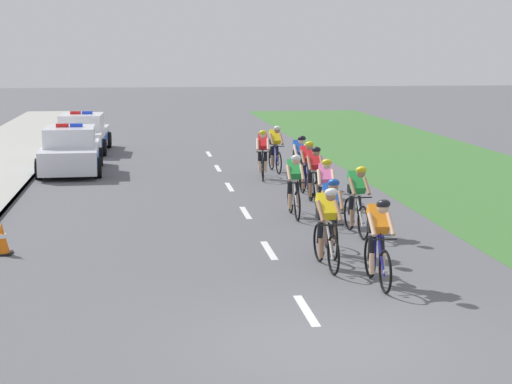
{
  "coord_description": "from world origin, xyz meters",
  "views": [
    {
      "loc": [
        -2.39,
        -10.85,
        3.95
      ],
      "look_at": [
        -0.2,
        6.11,
        1.1
      ],
      "focal_mm": 60.38,
      "sensor_mm": 36.0,
      "label": 1
    }
  ],
  "objects_px": {
    "cyclist_third": "(331,214)",
    "traffic_cone_near": "(2,239)",
    "cyclist_lead": "(378,240)",
    "police_car_second": "(82,135)",
    "cyclist_sixth": "(325,190)",
    "cyclist_eighth": "(299,161)",
    "cyclist_ninth": "(263,153)",
    "cyclist_eleventh": "(275,148)",
    "cyclist_fourth": "(357,199)",
    "police_car_nearest": "(70,151)",
    "cyclist_seventh": "(314,174)",
    "cyclist_tenth": "(307,167)",
    "cyclist_second": "(327,226)",
    "cyclist_fifth": "(294,184)"
  },
  "relations": [
    {
      "from": "cyclist_sixth",
      "to": "cyclist_eleventh",
      "type": "height_order",
      "value": "same"
    },
    {
      "from": "police_car_second",
      "to": "cyclist_eighth",
      "type": "bearing_deg",
      "value": -54.69
    },
    {
      "from": "traffic_cone_near",
      "to": "police_car_nearest",
      "type": "bearing_deg",
      "value": 88.02
    },
    {
      "from": "cyclist_fourth",
      "to": "cyclist_tenth",
      "type": "xyz_separation_m",
      "value": [
        -0.13,
        5.01,
        0.0
      ]
    },
    {
      "from": "police_car_second",
      "to": "cyclist_seventh",
      "type": "bearing_deg",
      "value": -61.57
    },
    {
      "from": "cyclist_seventh",
      "to": "cyclist_eleventh",
      "type": "bearing_deg",
      "value": 90.95
    },
    {
      "from": "cyclist_seventh",
      "to": "cyclist_fourth",
      "type": "bearing_deg",
      "value": -87.07
    },
    {
      "from": "cyclist_eighth",
      "to": "traffic_cone_near",
      "type": "bearing_deg",
      "value": -134.41
    },
    {
      "from": "cyclist_third",
      "to": "cyclist_sixth",
      "type": "height_order",
      "value": "same"
    },
    {
      "from": "cyclist_eleventh",
      "to": "traffic_cone_near",
      "type": "height_order",
      "value": "cyclist_eleventh"
    },
    {
      "from": "cyclist_lead",
      "to": "cyclist_ninth",
      "type": "relative_size",
      "value": 1.0
    },
    {
      "from": "cyclist_eighth",
      "to": "cyclist_ninth",
      "type": "xyz_separation_m",
      "value": [
        -0.82,
        1.8,
        0.0
      ]
    },
    {
      "from": "cyclist_second",
      "to": "cyclist_ninth",
      "type": "bearing_deg",
      "value": 88.26
    },
    {
      "from": "cyclist_tenth",
      "to": "cyclist_fifth",
      "type": "bearing_deg",
      "value": -106.56
    },
    {
      "from": "cyclist_seventh",
      "to": "cyclist_tenth",
      "type": "height_order",
      "value": "same"
    },
    {
      "from": "cyclist_tenth",
      "to": "police_car_nearest",
      "type": "bearing_deg",
      "value": 140.94
    },
    {
      "from": "cyclist_third",
      "to": "police_car_second",
      "type": "height_order",
      "value": "police_car_second"
    },
    {
      "from": "cyclist_tenth",
      "to": "cyclist_eighth",
      "type": "bearing_deg",
      "value": 87.82
    },
    {
      "from": "cyclist_eleventh",
      "to": "police_car_nearest",
      "type": "height_order",
      "value": "police_car_nearest"
    },
    {
      "from": "cyclist_lead",
      "to": "police_car_nearest",
      "type": "relative_size",
      "value": 0.39
    },
    {
      "from": "cyclist_eighth",
      "to": "cyclist_seventh",
      "type": "bearing_deg",
      "value": -92.38
    },
    {
      "from": "cyclist_third",
      "to": "cyclist_fourth",
      "type": "xyz_separation_m",
      "value": [
        0.92,
        1.64,
        0.0
      ]
    },
    {
      "from": "cyclist_third",
      "to": "cyclist_seventh",
      "type": "distance_m",
      "value": 5.41
    },
    {
      "from": "cyclist_third",
      "to": "traffic_cone_near",
      "type": "bearing_deg",
      "value": 173.0
    },
    {
      "from": "cyclist_eighth",
      "to": "cyclist_ninth",
      "type": "height_order",
      "value": "same"
    },
    {
      "from": "police_car_nearest",
      "to": "cyclist_third",
      "type": "bearing_deg",
      "value": -63.85
    },
    {
      "from": "police_car_second",
      "to": "cyclist_ninth",
      "type": "bearing_deg",
      "value": -52.54
    },
    {
      "from": "cyclist_lead",
      "to": "cyclist_fourth",
      "type": "bearing_deg",
      "value": 81.17
    },
    {
      "from": "cyclist_second",
      "to": "cyclist_eighth",
      "type": "xyz_separation_m",
      "value": [
        1.16,
        9.17,
        0.0
      ]
    },
    {
      "from": "cyclist_lead",
      "to": "cyclist_fourth",
      "type": "relative_size",
      "value": 1.0
    },
    {
      "from": "cyclist_sixth",
      "to": "cyclist_tenth",
      "type": "xyz_separation_m",
      "value": [
        0.28,
        3.73,
        0.0
      ]
    },
    {
      "from": "cyclist_lead",
      "to": "cyclist_tenth",
      "type": "xyz_separation_m",
      "value": [
        0.48,
        8.96,
        0.0
      ]
    },
    {
      "from": "traffic_cone_near",
      "to": "cyclist_eleventh",
      "type": "bearing_deg",
      "value": 56.59
    },
    {
      "from": "cyclist_ninth",
      "to": "police_car_second",
      "type": "distance_m",
      "value": 9.81
    },
    {
      "from": "cyclist_lead",
      "to": "police_car_second",
      "type": "distance_m",
      "value": 20.96
    },
    {
      "from": "cyclist_fifth",
      "to": "cyclist_sixth",
      "type": "relative_size",
      "value": 1.0
    },
    {
      "from": "cyclist_eighth",
      "to": "cyclist_eleventh",
      "type": "height_order",
      "value": "same"
    },
    {
      "from": "cyclist_fourth",
      "to": "cyclist_seventh",
      "type": "bearing_deg",
      "value": 92.93
    },
    {
      "from": "cyclist_second",
      "to": "cyclist_seventh",
      "type": "height_order",
      "value": "same"
    },
    {
      "from": "cyclist_fifth",
      "to": "cyclist_ninth",
      "type": "height_order",
      "value": "same"
    },
    {
      "from": "cyclist_fourth",
      "to": "cyclist_eighth",
      "type": "xyz_separation_m",
      "value": [
        -0.08,
        6.47,
        0.0
      ]
    },
    {
      "from": "cyclist_eleventh",
      "to": "traffic_cone_near",
      "type": "relative_size",
      "value": 2.69
    },
    {
      "from": "traffic_cone_near",
      "to": "police_car_second",
      "type": "bearing_deg",
      "value": 88.68
    },
    {
      "from": "cyclist_ninth",
      "to": "traffic_cone_near",
      "type": "relative_size",
      "value": 2.68
    },
    {
      "from": "cyclist_eleventh",
      "to": "police_car_nearest",
      "type": "bearing_deg",
      "value": 173.29
    },
    {
      "from": "cyclist_third",
      "to": "cyclist_second",
      "type": "bearing_deg",
      "value": -106.37
    },
    {
      "from": "cyclist_lead",
      "to": "traffic_cone_near",
      "type": "relative_size",
      "value": 2.69
    },
    {
      "from": "cyclist_sixth",
      "to": "police_car_second",
      "type": "distance_m",
      "value": 16.12
    },
    {
      "from": "cyclist_third",
      "to": "cyclist_ninth",
      "type": "height_order",
      "value": "same"
    },
    {
      "from": "cyclist_seventh",
      "to": "cyclist_eighth",
      "type": "distance_m",
      "value": 2.75
    }
  ]
}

